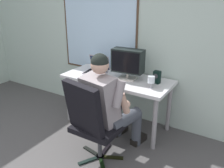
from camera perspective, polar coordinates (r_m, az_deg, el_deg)
name	(u,v)px	position (r m, az deg, el deg)	size (l,w,h in m)	color
wall_rear	(122,27)	(3.57, 2.30, 13.16)	(5.69, 0.08, 2.71)	#B3C6B9
desk	(117,84)	(3.36, 1.15, 0.12)	(1.50, 0.65, 0.73)	gray
office_chair	(92,119)	(2.64, -4.78, -8.23)	(0.55, 0.61, 1.01)	black
person_seated	(109,103)	(2.78, -0.76, -4.53)	(0.60, 0.86, 1.26)	#40454F
crt_monitor	(128,61)	(3.21, 3.71, 5.31)	(0.43, 0.22, 0.41)	beige
laptop	(97,68)	(3.55, -3.46, 3.80)	(0.34, 0.33, 0.23)	gray
wine_glass	(151,80)	(2.98, 9.17, 0.91)	(0.09, 0.09, 0.15)	silver
desk_speaker	(157,77)	(3.15, 10.46, 1.60)	(0.09, 0.08, 0.16)	black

